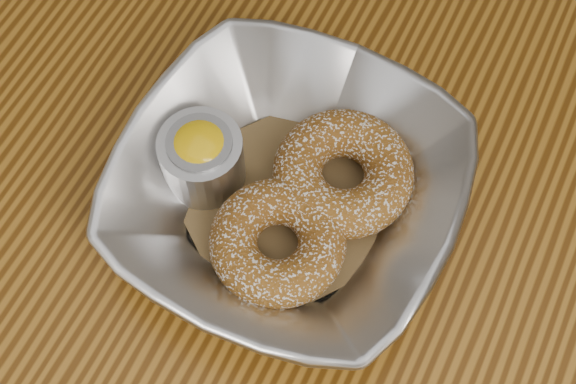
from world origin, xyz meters
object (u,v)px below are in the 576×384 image
at_px(donut_back, 343,173).
at_px(ramekin, 202,157).
at_px(serving_bowl, 288,193).
at_px(donut_front, 278,242).
at_px(table, 393,379).

relative_size(donut_back, ramekin, 1.68).
xyz_separation_m(serving_bowl, donut_front, (0.01, -0.04, -0.00)).
xyz_separation_m(table, donut_front, (-0.11, 0.02, 0.13)).
relative_size(serving_bowl, donut_back, 2.37).
height_order(donut_back, donut_front, donut_back).
bearing_deg(ramekin, donut_front, -22.60).
bearing_deg(donut_front, ramekin, 157.40).
distance_m(serving_bowl, donut_back, 0.04).
relative_size(donut_front, ramekin, 1.58).
relative_size(table, donut_front, 12.77).
xyz_separation_m(table, donut_back, (-0.09, 0.09, 0.13)).
height_order(serving_bowl, ramekin, ramekin).
distance_m(serving_bowl, donut_front, 0.04).
height_order(donut_front, ramekin, ramekin).
xyz_separation_m(donut_back, ramekin, (-0.09, -0.04, 0.01)).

